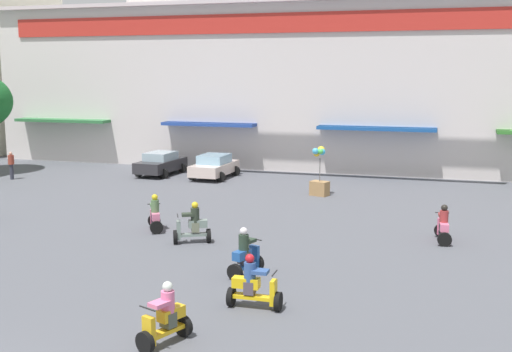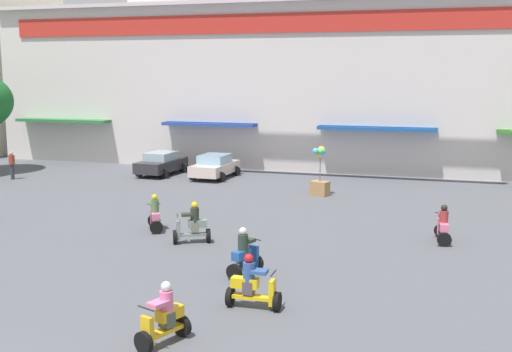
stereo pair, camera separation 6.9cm
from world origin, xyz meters
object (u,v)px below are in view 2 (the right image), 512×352
Objects in this scene: scooter_rider_6 at (443,227)px; balloon_vendor_cart at (320,176)px; parked_car_1 at (215,166)px; scooter_rider_3 at (155,216)px; scooter_rider_1 at (245,255)px; scooter_rider_4 at (192,226)px; parked_car_0 at (161,163)px; pedestrian_1 at (12,164)px; scooter_rider_0 at (252,286)px; scooter_rider_2 at (164,319)px.

balloon_vendor_cart is at bearing 129.40° from scooter_rider_6.
parked_car_1 is 2.58× the size of scooter_rider_3.
scooter_rider_1 is 1.01× the size of scooter_rider_4.
scooter_rider_4 is at bearing -31.47° from scooter_rider_3.
pedestrian_1 reaches higher than parked_car_0.
parked_car_0 is 2.62× the size of scooter_rider_3.
scooter_rider_6 is at bearing -16.19° from pedestrian_1.
scooter_rider_1 is at bearing 112.01° from scooter_rider_0.
parked_car_1 is 12.78m from scooter_rider_3.
scooter_rider_2 is at bearing -90.09° from balloon_vendor_cart.
scooter_rider_1 is (10.94, -17.17, -0.06)m from parked_car_0.
scooter_rider_2 is at bearing -71.84° from scooter_rider_4.
balloon_vendor_cart is at bearing 91.08° from scooter_rider_1.
pedestrian_1 is at bearing -160.95° from parked_car_1.
scooter_rider_6 is at bearing 7.81° from scooter_rider_3.
scooter_rider_0 is at bearing -66.80° from parked_car_1.
scooter_rider_3 is 11.24m from scooter_rider_6.
scooter_rider_6 is (16.86, -11.24, -0.13)m from parked_car_0.
balloon_vendor_cart is (0.03, 18.81, 0.38)m from scooter_rider_2.
balloon_vendor_cart reaches higher than scooter_rider_3.
scooter_rider_0 is at bearing -85.38° from balloon_vendor_cart.
scooter_rider_1 reaches higher than scooter_rider_0.
balloon_vendor_cart is (2.79, 10.37, 0.36)m from scooter_rider_4.
scooter_rider_6 is at bearing -50.60° from balloon_vendor_cart.
scooter_rider_1 is 8.38m from scooter_rider_6.
parked_car_0 is 20.36m from scooter_rider_1.
scooter_rider_2 is 1.00× the size of scooter_rider_3.
balloon_vendor_cart is (-6.18, 7.52, 0.42)m from scooter_rider_6.
balloon_vendor_cart reaches higher than scooter_rider_6.
scooter_rider_2 is (10.66, -22.53, -0.09)m from parked_car_0.
scooter_rider_4 is at bearing 134.73° from scooter_rider_1.
parked_car_0 is 20.27m from scooter_rider_6.
scooter_rider_4 is at bearing -162.35° from scooter_rider_6.
parked_car_0 is 2.59× the size of scooter_rider_6.
scooter_rider_3 is (5.73, -12.77, -0.11)m from parked_car_0.
parked_car_1 is 12.01m from pedestrian_1.
pedestrian_1 is (-18.70, 13.08, 0.29)m from scooter_rider_1.
scooter_rider_0 is 16.08m from balloon_vendor_cart.
scooter_rider_6 is 25.64m from pedestrian_1.
parked_car_0 is 2.62× the size of scooter_rider_0.
parked_car_1 is (3.59, -0.17, -0.00)m from parked_car_0.
balloon_vendor_cart reaches higher than scooter_rider_2.
scooter_rider_1 is at bearing -88.92° from balloon_vendor_cart.
parked_car_1 is 2.54× the size of scooter_rider_6.
parked_car_0 is 24.92m from scooter_rider_2.
scooter_rider_0 is at bearing 64.60° from scooter_rider_2.
scooter_rider_4 is 0.95× the size of pedestrian_1.
scooter_rider_6 is at bearing 61.20° from scooter_rider_2.
parked_car_0 is 23.09m from scooter_rider_0.
scooter_rider_1 reaches higher than scooter_rider_6.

